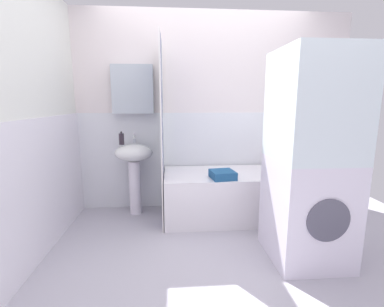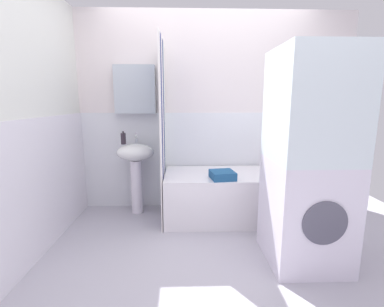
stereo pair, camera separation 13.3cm
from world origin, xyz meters
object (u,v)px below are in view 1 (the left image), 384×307
(bathtub, at_px, (232,195))
(towel_folded, at_px, (223,175))
(sink, at_px, (134,163))
(soap_dispenser, at_px, (121,139))
(washer_dryer_stack, at_px, (310,159))
(conditioner_bottle, at_px, (280,157))
(shampoo_bottle, at_px, (272,158))

(bathtub, relative_size, towel_folded, 6.18)
(sink, bearing_deg, towel_folded, -23.17)
(sink, bearing_deg, bathtub, -9.27)
(soap_dispenser, relative_size, washer_dryer_stack, 0.09)
(conditioner_bottle, height_order, towel_folded, conditioner_bottle)
(bathtub, distance_m, shampoo_bottle, 0.74)
(soap_dispenser, relative_size, shampoo_bottle, 0.68)
(sink, bearing_deg, washer_dryer_stack, -34.45)
(sink, xyz_separation_m, shampoo_bottle, (1.70, 0.11, 0.02))
(soap_dispenser, bearing_deg, conditioner_bottle, 3.39)
(shampoo_bottle, bearing_deg, sink, -176.33)
(conditioner_bottle, relative_size, shampoo_bottle, 1.05)
(towel_folded, bearing_deg, bathtub, 56.16)
(soap_dispenser, relative_size, towel_folded, 0.61)
(bathtub, relative_size, shampoo_bottle, 6.90)
(shampoo_bottle, xyz_separation_m, towel_folded, (-0.73, -0.53, -0.07))
(shampoo_bottle, bearing_deg, washer_dryer_stack, -96.19)
(sink, distance_m, bathtub, 1.20)
(soap_dispenser, bearing_deg, sink, 6.79)
(soap_dispenser, height_order, shampoo_bottle, soap_dispenser)
(shampoo_bottle, height_order, towel_folded, shampoo_bottle)
(bathtub, relative_size, washer_dryer_stack, 0.89)
(bathtub, relative_size, conditioner_bottle, 6.54)
(shampoo_bottle, bearing_deg, towel_folded, -144.00)
(sink, xyz_separation_m, conditioner_bottle, (1.81, 0.10, 0.02))
(shampoo_bottle, relative_size, washer_dryer_stack, 0.13)
(sink, relative_size, shampoo_bottle, 3.76)
(sink, relative_size, washer_dryer_stack, 0.49)
(towel_folded, height_order, washer_dryer_stack, washer_dryer_stack)
(shampoo_bottle, distance_m, washer_dryer_stack, 1.22)
(sink, distance_m, soap_dispenser, 0.32)
(conditioner_bottle, bearing_deg, bathtub, -157.21)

